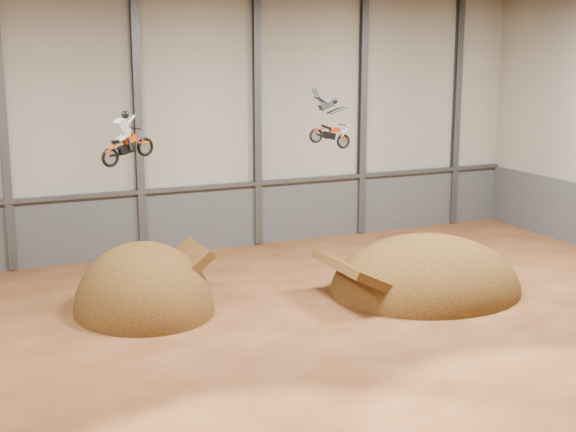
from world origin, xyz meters
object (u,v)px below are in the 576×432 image
Objects in this scene: fmx_rider_a at (129,134)px; fmx_rider_b at (328,119)px; takeoff_ramp at (144,310)px; landing_ramp at (425,291)px.

fmx_rider_b reaches higher than fmx_rider_a.
takeoff_ramp is 8.13m from fmx_rider_a.
landing_ramp is at bearing -7.84° from fmx_rider_b.
fmx_rider_a reaches higher than landing_ramp.
takeoff_ramp is 2.58× the size of fmx_rider_b.
landing_ramp is 9.44m from fmx_rider_b.
takeoff_ramp is 12.81m from landing_ramp.
landing_ramp is at bearing -22.44° from fmx_rider_a.
fmx_rider_a is at bearing 177.73° from fmx_rider_b.
landing_ramp is 3.41× the size of fmx_rider_b.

